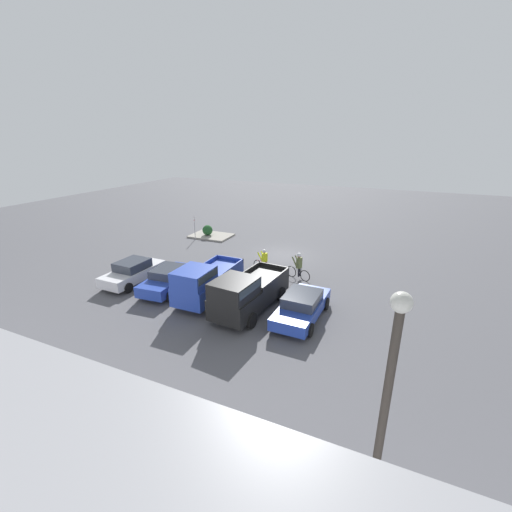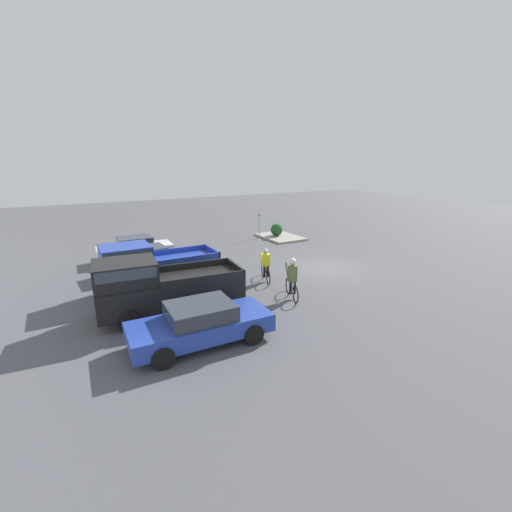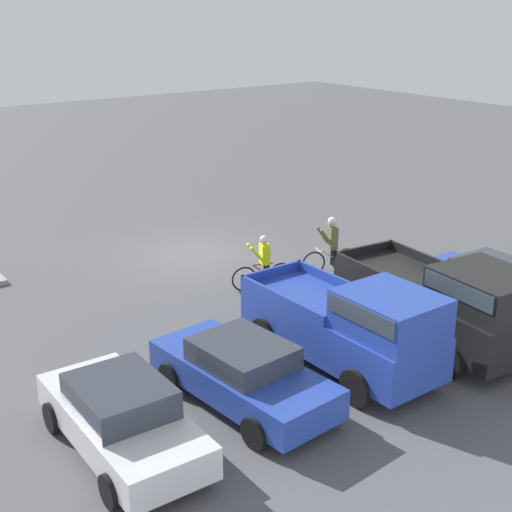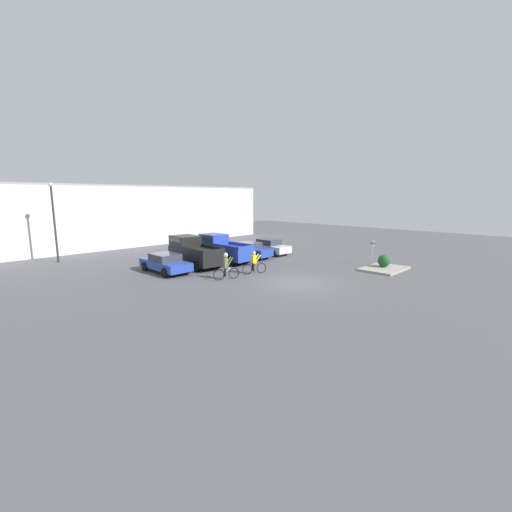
{
  "view_description": "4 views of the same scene",
  "coord_description": "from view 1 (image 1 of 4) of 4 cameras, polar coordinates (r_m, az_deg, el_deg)",
  "views": [
    {
      "loc": [
        -8.49,
        24.09,
        8.95
      ],
      "look_at": [
        0.4,
        4.15,
        1.2
      ],
      "focal_mm": 24.0,
      "sensor_mm": 36.0,
      "label": 1
    },
    {
      "loc": [
        -14.02,
        12.32,
        5.82
      ],
      "look_at": [
        0.4,
        4.15,
        1.2
      ],
      "focal_mm": 24.0,
      "sensor_mm": 36.0,
      "label": 2
    },
    {
      "loc": [
        11.69,
        19.6,
        8.02
      ],
      "look_at": [
        0.4,
        4.15,
        1.2
      ],
      "focal_mm": 50.0,
      "sensor_mm": 36.0,
      "label": 3
    },
    {
      "loc": [
        -17.16,
        -13.07,
        5.55
      ],
      "look_at": [
        0.4,
        4.15,
        1.2
      ],
      "focal_mm": 24.0,
      "sensor_mm": 36.0,
      "label": 4
    }
  ],
  "objects": [
    {
      "name": "pickup_truck_0",
      "position": [
        18.0,
        -1.56,
        -6.03
      ],
      "size": [
        2.59,
        5.61,
        2.31
      ],
      "color": "black",
      "rests_on": "ground_plane"
    },
    {
      "name": "pickup_truck_1",
      "position": [
        19.54,
        -8.41,
        -4.14
      ],
      "size": [
        2.16,
        5.14,
        2.27
      ],
      "color": "#233D9E",
      "rests_on": "ground_plane"
    },
    {
      "name": "sedan_0",
      "position": [
        17.81,
        7.65,
        -8.22
      ],
      "size": [
        2.1,
        4.66,
        1.38
      ],
      "color": "#233D9E",
      "rests_on": "ground_plane"
    },
    {
      "name": "fire_lane_sign",
      "position": [
        31.18,
        -10.21,
        5.0
      ],
      "size": [
        0.14,
        0.28,
        2.13
      ],
      "color": "#9E9EA3",
      "rests_on": "ground_plane"
    },
    {
      "name": "cyclist_1",
      "position": [
        22.4,
        7.12,
        -1.6
      ],
      "size": [
        1.78,
        0.67,
        1.83
      ],
      "color": "black",
      "rests_on": "ground_plane"
    },
    {
      "name": "shrub",
      "position": [
        32.07,
        -8.08,
        4.29
      ],
      "size": [
        0.94,
        0.94,
        0.94
      ],
      "color": "#1E4C23",
      "rests_on": "curb_island"
    },
    {
      "name": "ground_plane",
      "position": [
        27.07,
        4.34,
        0.17
      ],
      "size": [
        80.0,
        80.0,
        0.0
      ],
      "primitive_type": "plane",
      "color": "#4C4C51"
    },
    {
      "name": "cyclist_0",
      "position": [
        23.37,
        1.36,
        -0.85
      ],
      "size": [
        1.82,
        0.68,
        1.67
      ],
      "color": "black",
      "rests_on": "ground_plane"
    },
    {
      "name": "sedan_1",
      "position": [
        21.48,
        -14.26,
        -3.63
      ],
      "size": [
        2.24,
        4.53,
        1.41
      ],
      "color": "#233D9E",
      "rests_on": "ground_plane"
    },
    {
      "name": "sedan_2",
      "position": [
        23.21,
        -19.8,
        -2.45
      ],
      "size": [
        1.99,
        4.31,
        1.45
      ],
      "color": "silver",
      "rests_on": "ground_plane"
    },
    {
      "name": "lamppost",
      "position": [
        7.43,
        20.27,
        -24.94
      ],
      "size": [
        0.36,
        0.36,
        6.59
      ],
      "color": "#2D2823",
      "rests_on": "ground_plane"
    },
    {
      "name": "curb_island",
      "position": [
        32.2,
        -7.46,
        3.37
      ],
      "size": [
        3.69,
        2.62,
        0.15
      ],
      "primitive_type": "cube",
      "color": "gray",
      "rests_on": "ground_plane"
    }
  ]
}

